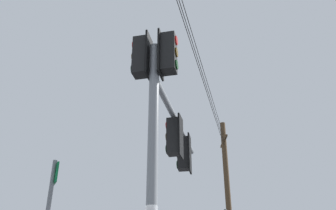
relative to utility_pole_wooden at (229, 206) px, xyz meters
name	(u,v)px	position (x,y,z in m)	size (l,w,h in m)	color
signal_mast_assembly	(166,127)	(-13.70, -4.74, -1.09)	(4.61, 2.15, 6.10)	gray
utility_pole_wooden	(229,206)	(0.00, 0.00, 0.00)	(1.76, 1.26, 10.67)	#4C3823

